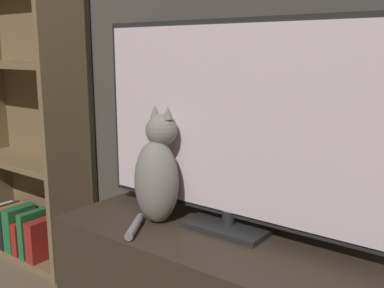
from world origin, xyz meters
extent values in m
cube|color=black|center=(-0.02, 1.00, 0.49)|extent=(0.29, 0.18, 0.02)
cylinder|color=black|center=(-0.02, 1.00, 0.52)|extent=(0.04, 0.04, 0.05)
cube|color=black|center=(-0.02, 1.01, 0.85)|extent=(1.07, 0.02, 0.65)
cube|color=silver|center=(-0.02, 0.99, 0.85)|extent=(1.03, 0.01, 0.62)
ellipsoid|color=gray|center=(-0.25, 0.90, 0.62)|extent=(0.17, 0.16, 0.30)
ellipsoid|color=black|center=(-0.25, 0.95, 0.61)|extent=(0.09, 0.05, 0.16)
sphere|color=gray|center=(-0.25, 0.93, 0.80)|extent=(0.12, 0.12, 0.11)
cone|color=gray|center=(-0.28, 0.93, 0.87)|extent=(0.04, 0.04, 0.04)
cone|color=gray|center=(-0.22, 0.93, 0.87)|extent=(0.04, 0.04, 0.04)
cylinder|color=gray|center=(-0.26, 0.79, 0.49)|extent=(0.12, 0.17, 0.03)
cube|color=brown|center=(-0.92, 1.05, 0.76)|extent=(0.03, 0.28, 1.51)
cube|color=brown|center=(-1.28, 1.18, 0.76)|extent=(0.75, 0.03, 1.51)
cube|color=brown|center=(-1.28, 1.05, 0.01)|extent=(0.69, 0.25, 0.03)
cube|color=brown|center=(-1.28, 1.05, 0.51)|extent=(0.69, 0.25, 0.03)
cube|color=brown|center=(-1.28, 1.05, 1.00)|extent=(0.69, 0.25, 0.03)
cube|color=black|center=(-1.52, 1.03, 0.13)|extent=(0.04, 0.21, 0.19)
cube|color=#AD662D|center=(-1.46, 1.03, 0.13)|extent=(0.05, 0.20, 0.20)
cube|color=black|center=(-1.39, 1.03, 0.13)|extent=(0.05, 0.21, 0.21)
cube|color=#236B38|center=(-1.33, 1.01, 0.15)|extent=(0.07, 0.16, 0.23)
cube|color=maroon|center=(-1.26, 1.01, 0.12)|extent=(0.04, 0.18, 0.17)
cube|color=#236B38|center=(-1.20, 1.03, 0.15)|extent=(0.04, 0.21, 0.24)
cube|color=maroon|center=(-1.13, 1.02, 0.13)|extent=(0.06, 0.20, 0.21)
camera|label=1|loc=(0.76, -0.23, 1.08)|focal=42.00mm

